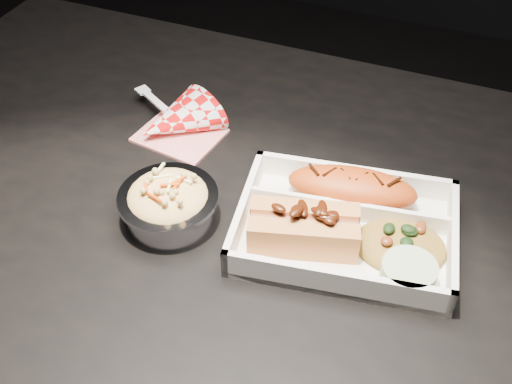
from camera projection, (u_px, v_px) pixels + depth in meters
dining_table at (244, 265)px, 0.84m from camera, size 1.20×0.80×0.75m
food_tray at (345, 230)px, 0.75m from camera, size 0.27×0.22×0.04m
fried_pastry at (352, 188)px, 0.78m from camera, size 0.17×0.09×0.04m
hotdog at (304, 227)px, 0.72m from camera, size 0.14×0.09×0.06m
fried_rice_mound at (402, 239)px, 0.72m from camera, size 0.12×0.10×0.03m
cupcake_liner at (408, 275)px, 0.69m from camera, size 0.06×0.06×0.03m
foil_coleslaw_cup at (168, 202)px, 0.76m from camera, size 0.12×0.12×0.07m
napkin_fork at (176, 121)px, 0.90m from camera, size 0.16×0.15×0.10m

